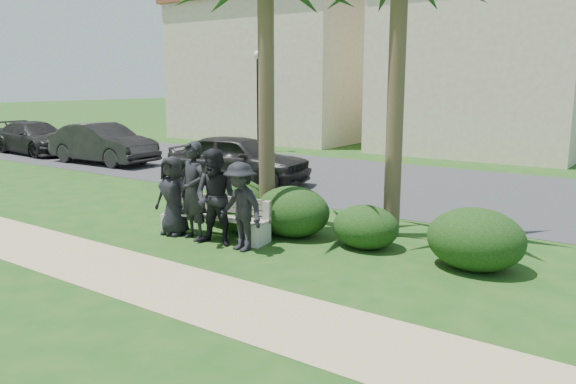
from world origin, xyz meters
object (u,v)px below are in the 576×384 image
object	(u,v)px
man_b	(193,191)
car_c	(36,138)
man_c	(216,198)
man_a	(173,196)
park_bench	(216,220)
street_lamp	(258,83)
man_d	(241,207)
car_a	(239,159)
car_b	(103,144)

from	to	relation	value
man_b	car_c	bearing A→B (deg)	170.45
man_c	man_a	bearing A→B (deg)	165.79
park_bench	man_c	distance (m)	0.74
street_lamp	man_a	distance (m)	13.95
man_d	car_a	distance (m)	6.79
park_bench	car_a	world-z (taller)	car_a
park_bench	man_a	xyz separation A→B (m)	(-0.84, -0.30, 0.43)
car_a	man_d	bearing A→B (deg)	-150.57
park_bench	man_a	distance (m)	0.99
car_b	man_b	bearing A→B (deg)	-120.90
street_lamp	man_d	bearing A→B (deg)	-52.83
man_b	park_bench	bearing A→B (deg)	61.92
man_d	car_a	bearing A→B (deg)	140.10
man_b	man_c	size ratio (longest dim) A/B	1.05
park_bench	car_b	distance (m)	11.54
man_a	man_d	bearing A→B (deg)	-6.07
man_d	car_a	world-z (taller)	man_d
man_c	car_b	size ratio (longest dim) A/B	0.40
car_c	car_a	bearing A→B (deg)	-89.32
park_bench	car_c	bearing A→B (deg)	151.82
car_c	street_lamp	bearing A→B (deg)	-45.76
street_lamp	car_b	distance (m)	7.08
car_b	car_a	bearing A→B (deg)	-95.27
man_d	car_b	bearing A→B (deg)	163.48
car_a	park_bench	bearing A→B (deg)	-155.19
man_b	car_a	size ratio (longest dim) A/B	0.44
park_bench	car_c	xyz separation A→B (m)	(-15.09, 5.30, 0.32)
man_d	car_b	world-z (taller)	man_d
man_d	car_c	xyz separation A→B (m)	(-16.02, 5.66, -0.13)
park_bench	man_d	distance (m)	1.09
street_lamp	man_c	bearing A→B (deg)	-54.66
street_lamp	park_bench	distance (m)	14.23
car_b	street_lamp	bearing A→B (deg)	-22.54
man_a	man_d	xyz separation A→B (m)	(1.77, -0.05, 0.02)
street_lamp	car_a	xyz separation A→B (m)	(4.53, -6.66, -2.21)
street_lamp	man_c	xyz separation A→B (m)	(8.37, -11.81, -2.05)
man_d	man_a	bearing A→B (deg)	-172.18
man_c	car_c	distance (m)	16.44
car_b	car_c	size ratio (longest dim) A/B	0.97
street_lamp	man_b	distance (m)	14.25
street_lamp	park_bench	world-z (taller)	street_lamp
street_lamp	park_bench	size ratio (longest dim) A/B	1.88
man_b	car_a	distance (m)	6.06
park_bench	man_d	size ratio (longest dim) A/B	1.43
man_c	car_a	size ratio (longest dim) A/B	0.41
park_bench	man_d	xyz separation A→B (m)	(0.93, -0.36, 0.45)
man_b	man_d	bearing A→B (deg)	9.41
man_c	car_a	bearing A→B (deg)	114.90
park_bench	man_d	bearing A→B (deg)	-29.62
man_a	man_c	world-z (taller)	man_c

